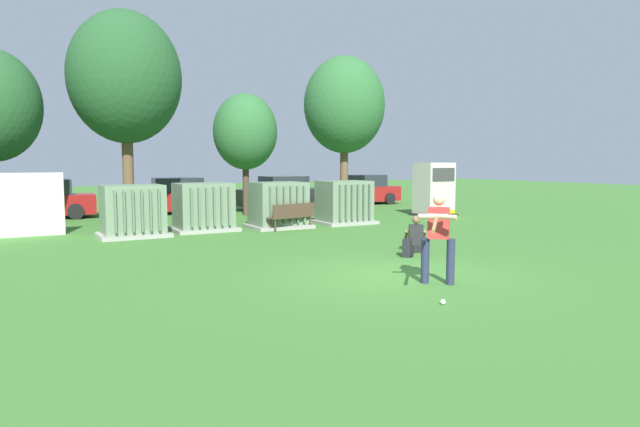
% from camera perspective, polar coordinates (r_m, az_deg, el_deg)
% --- Properties ---
extents(ground_plane, '(96.00, 96.00, 0.00)m').
position_cam_1_polar(ground_plane, '(11.56, 8.23, -6.39)').
color(ground_plane, '#3D752D').
extents(transformer_west, '(2.10, 1.70, 1.62)m').
position_cam_1_polar(transformer_west, '(18.22, -18.76, 0.19)').
color(transformer_west, '#9E9B93').
rests_on(transformer_west, ground).
extents(transformer_mid_west, '(2.10, 1.70, 1.62)m').
position_cam_1_polar(transformer_mid_west, '(19.13, -11.93, 0.60)').
color(transformer_mid_west, '#9E9B93').
rests_on(transformer_mid_west, ground).
extents(transformer_mid_east, '(2.10, 1.70, 1.62)m').
position_cam_1_polar(transformer_mid_east, '(19.61, -4.32, 0.82)').
color(transformer_mid_east, '#9E9B93').
rests_on(transformer_mid_east, ground).
extents(transformer_east, '(2.10, 1.70, 1.62)m').
position_cam_1_polar(transformer_east, '(20.91, 2.52, 1.11)').
color(transformer_east, '#9E9B93').
rests_on(transformer_east, ground).
extents(generator_enclosure, '(1.60, 1.40, 2.30)m').
position_cam_1_polar(generator_enclosure, '(24.45, 11.66, 2.44)').
color(generator_enclosure, '#262626').
rests_on(generator_enclosure, ground).
extents(park_bench, '(1.84, 0.79, 0.92)m').
position_cam_1_polar(park_bench, '(18.94, -2.89, -0.11)').
color(park_bench, '#4C3828').
rests_on(park_bench, ground).
extents(batter, '(1.32, 1.32, 1.74)m').
position_cam_1_polar(batter, '(10.74, 12.10, -2.08)').
color(batter, '#282D4C').
rests_on(batter, ground).
extents(sports_ball, '(0.09, 0.09, 0.09)m').
position_cam_1_polar(sports_ball, '(9.42, 12.58, -8.90)').
color(sports_ball, white).
rests_on(sports_ball, ground).
extents(seated_spectator, '(0.68, 0.78, 0.96)m').
position_cam_1_polar(seated_spectator, '(14.62, 9.83, -2.44)').
color(seated_spectator, black).
rests_on(seated_spectator, ground).
extents(backpack, '(0.38, 0.38, 0.44)m').
position_cam_1_polar(backpack, '(13.82, 9.02, -3.56)').
color(backpack, black).
rests_on(backpack, ground).
extents(tree_center_left, '(4.20, 4.20, 8.03)m').
position_cam_1_polar(tree_center_left, '(22.80, -19.48, 13.05)').
color(tree_center_left, brown).
rests_on(tree_center_left, ground).
extents(tree_center_right, '(2.76, 2.76, 5.27)m').
position_cam_1_polar(tree_center_right, '(24.29, -7.73, 8.34)').
color(tree_center_right, '#4C3828').
rests_on(tree_center_right, ground).
extents(tree_right, '(3.78, 3.78, 7.22)m').
position_cam_1_polar(tree_right, '(26.22, 2.53, 11.09)').
color(tree_right, brown).
rests_on(tree_right, ground).
extents(parked_car_leftmost, '(4.27, 2.06, 1.62)m').
position_cam_1_polar(parked_car_leftmost, '(25.33, -26.90, 1.20)').
color(parked_car_leftmost, maroon).
rests_on(parked_car_leftmost, ground).
extents(parked_car_left_of_center, '(4.35, 2.23, 1.62)m').
position_cam_1_polar(parked_car_left_of_center, '(25.77, -14.73, 1.67)').
color(parked_car_left_of_center, maroon).
rests_on(parked_car_left_of_center, ground).
extents(parked_car_right_of_center, '(4.20, 1.93, 1.62)m').
position_cam_1_polar(parked_car_right_of_center, '(27.53, -3.99, 2.06)').
color(parked_car_right_of_center, black).
rests_on(parked_car_right_of_center, ground).
extents(parked_car_rightmost, '(4.22, 1.95, 1.62)m').
position_cam_1_polar(parked_car_rightmost, '(30.45, 4.34, 2.38)').
color(parked_car_rightmost, maroon).
rests_on(parked_car_rightmost, ground).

